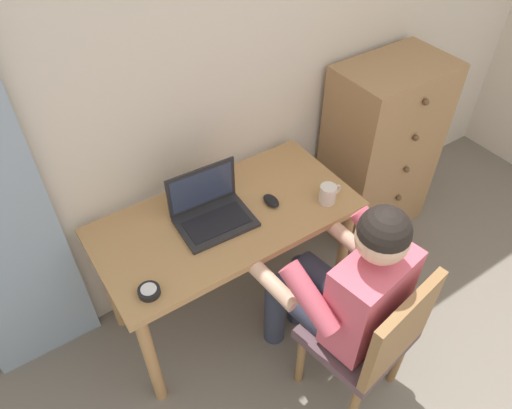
# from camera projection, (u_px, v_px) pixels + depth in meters

# --- Properties ---
(wall_back) EXTENTS (4.80, 0.05, 2.50)m
(wall_back) POSITION_uv_depth(u_px,v_px,m) (233.00, 65.00, 2.22)
(wall_back) COLOR beige
(wall_back) RESTS_ON ground_plane
(desk) EXTENTS (1.24, 0.62, 0.73)m
(desk) POSITION_uv_depth(u_px,v_px,m) (227.00, 232.00, 2.31)
(desk) COLOR tan
(desk) RESTS_ON ground_plane
(dresser) EXTENTS (0.64, 0.44, 1.12)m
(dresser) POSITION_uv_depth(u_px,v_px,m) (380.00, 150.00, 2.89)
(dresser) COLOR #9E754C
(dresser) RESTS_ON ground_plane
(chair) EXTENTS (0.48, 0.46, 0.87)m
(chair) POSITION_uv_depth(u_px,v_px,m) (371.00, 337.00, 2.06)
(chair) COLOR #5A444B
(chair) RESTS_ON ground_plane
(person_seated) EXTENTS (0.59, 0.63, 1.19)m
(person_seated) POSITION_uv_depth(u_px,v_px,m) (344.00, 286.00, 2.03)
(person_seated) COLOR #33384C
(person_seated) RESTS_ON ground_plane
(laptop) EXTENTS (0.35, 0.27, 0.24)m
(laptop) POSITION_uv_depth(u_px,v_px,m) (211.00, 210.00, 2.19)
(laptop) COLOR #232326
(laptop) RESTS_ON desk
(computer_mouse) EXTENTS (0.06, 0.10, 0.03)m
(computer_mouse) POSITION_uv_depth(u_px,v_px,m) (271.00, 201.00, 2.29)
(computer_mouse) COLOR black
(computer_mouse) RESTS_ON desk
(desk_clock) EXTENTS (0.09, 0.09, 0.03)m
(desk_clock) POSITION_uv_depth(u_px,v_px,m) (149.00, 291.00, 1.91)
(desk_clock) COLOR black
(desk_clock) RESTS_ON desk
(coffee_mug) EXTENTS (0.12, 0.08, 0.09)m
(coffee_mug) POSITION_uv_depth(u_px,v_px,m) (328.00, 194.00, 2.28)
(coffee_mug) COLOR silver
(coffee_mug) RESTS_ON desk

